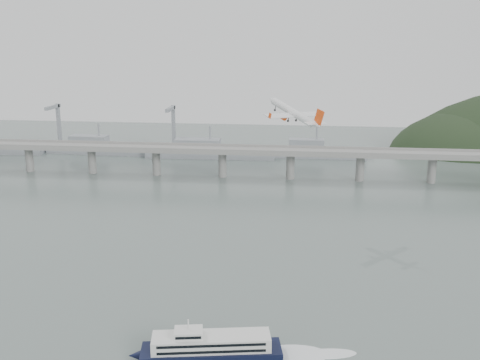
# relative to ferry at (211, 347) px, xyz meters

# --- Properties ---
(ground) EXTENTS (900.00, 900.00, 0.00)m
(ground) POSITION_rel_ferry_xyz_m (-1.52, 38.50, -3.86)
(ground) COLOR #586561
(ground) RESTS_ON ground
(bridge) EXTENTS (800.00, 22.00, 23.90)m
(bridge) POSITION_rel_ferry_xyz_m (-2.67, 238.50, 13.79)
(bridge) COLOR gray
(bridge) RESTS_ON ground
(distant_fleet) EXTENTS (453.00, 60.90, 40.00)m
(distant_fleet) POSITION_rel_ferry_xyz_m (-156.88, 303.58, 2.37)
(distant_fleet) COLOR gray
(distant_fleet) RESTS_ON ground
(ferry) EXTENTS (74.96, 22.73, 14.21)m
(ferry) POSITION_rel_ferry_xyz_m (0.00, 0.00, 0.00)
(ferry) COLOR black
(ferry) RESTS_ON ground
(airliner) EXTENTS (31.62, 32.10, 14.44)m
(airliner) POSITION_rel_ferry_xyz_m (22.53, 121.51, 60.31)
(airliner) COLOR white
(airliner) RESTS_ON ground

